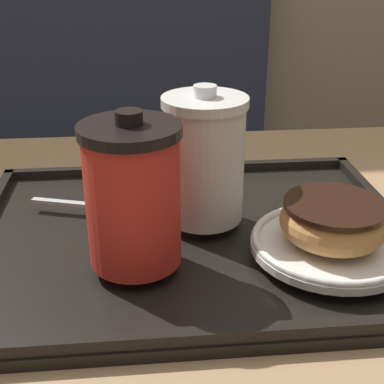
# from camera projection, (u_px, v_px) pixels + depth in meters

# --- Properties ---
(booth_bench) EXTENTS (1.16, 0.44, 1.00)m
(booth_bench) POSITION_uv_depth(u_px,v_px,m) (69.00, 222.00, 1.54)
(booth_bench) COLOR #33384C
(booth_bench) RESTS_ON ground_plane
(cafe_table) EXTENTS (0.93, 0.76, 0.74)m
(cafe_table) POSITION_uv_depth(u_px,v_px,m) (204.00, 362.00, 0.67)
(cafe_table) COLOR tan
(cafe_table) RESTS_ON ground_plane
(serving_tray) EXTENTS (0.48, 0.36, 0.02)m
(serving_tray) POSITION_uv_depth(u_px,v_px,m) (192.00, 238.00, 0.59)
(serving_tray) COLOR black
(serving_tray) RESTS_ON cafe_table
(coffee_cup_front) EXTENTS (0.09, 0.09, 0.15)m
(coffee_cup_front) POSITION_uv_depth(u_px,v_px,m) (133.00, 194.00, 0.50)
(coffee_cup_front) COLOR red
(coffee_cup_front) RESTS_ON serving_tray
(coffee_cup_rear) EXTENTS (0.09, 0.09, 0.15)m
(coffee_cup_rear) POSITION_uv_depth(u_px,v_px,m) (207.00, 158.00, 0.58)
(coffee_cup_rear) COLOR white
(coffee_cup_rear) RESTS_ON serving_tray
(plate_with_chocolate_donut) EXTENTS (0.16, 0.16, 0.01)m
(plate_with_chocolate_donut) POSITION_uv_depth(u_px,v_px,m) (330.00, 243.00, 0.54)
(plate_with_chocolate_donut) COLOR white
(plate_with_chocolate_donut) RESTS_ON serving_tray
(donut_chocolate_glazed) EXTENTS (0.11, 0.11, 0.04)m
(donut_chocolate_glazed) POSITION_uv_depth(u_px,v_px,m) (333.00, 220.00, 0.53)
(donut_chocolate_glazed) COLOR tan
(donut_chocolate_glazed) RESTS_ON plate_with_chocolate_donut
(spoon) EXTENTS (0.14, 0.06, 0.01)m
(spoon) POSITION_uv_depth(u_px,v_px,m) (117.00, 206.00, 0.62)
(spoon) COLOR silver
(spoon) RESTS_ON serving_tray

